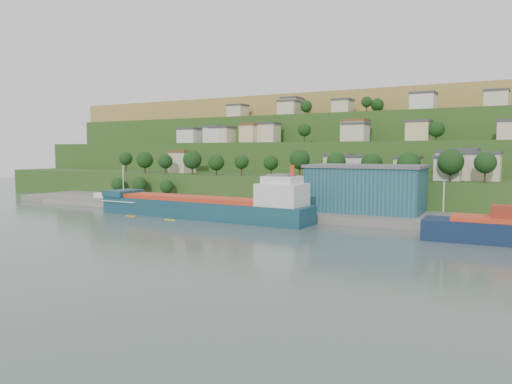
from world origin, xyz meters
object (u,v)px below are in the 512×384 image
Objects in this scene: cargo_ship_near at (207,208)px; warehouse at (366,188)px; caravan at (102,196)px; kayak_orange at (131,215)px.

cargo_ship_near is 44.32m from warehouse.
warehouse reaches higher than caravan.
kayak_orange is at bearing -159.43° from cargo_ship_near.
caravan is at bearing 167.39° from cargo_ship_near.
cargo_ship_near is at bearing -152.98° from warehouse.
warehouse is at bearing -7.86° from caravan.
cargo_ship_near reaches higher than kayak_orange.
caravan is at bearing -177.36° from warehouse.
warehouse is at bearing 30.56° from cargo_ship_near.
cargo_ship_near reaches higher than warehouse.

